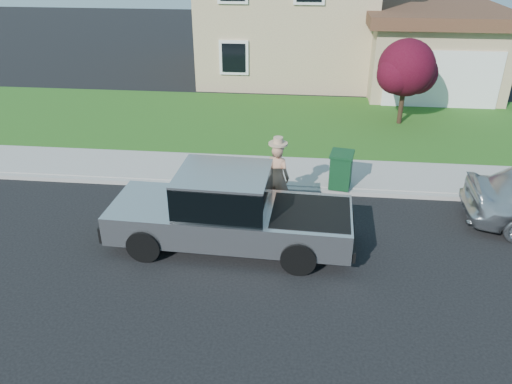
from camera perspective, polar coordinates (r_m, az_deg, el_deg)
ground at (r=11.70m, az=-0.46°, el=-6.28°), size 80.00×80.00×0.00m
curb at (r=14.12m, az=4.89°, el=0.23°), size 40.00×0.20×0.12m
sidewalk at (r=15.10m, az=5.01°, el=2.18°), size 40.00×2.00×0.15m
lawn at (r=19.28m, az=5.37°, el=7.80°), size 40.00×7.00×0.10m
house at (r=26.26m, az=6.81°, el=20.01°), size 14.00×11.30×6.85m
pickup_truck at (r=11.37m, az=-3.07°, el=-2.28°), size 5.70×2.28×1.85m
woman at (r=12.88m, az=2.46°, el=1.90°), size 0.78×0.66×2.00m
ornamental_tree at (r=19.33m, az=16.87°, el=13.16°), size 2.27×2.05×3.12m
trash_bin at (r=14.07m, az=9.68°, el=2.56°), size 0.73×0.81×1.01m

